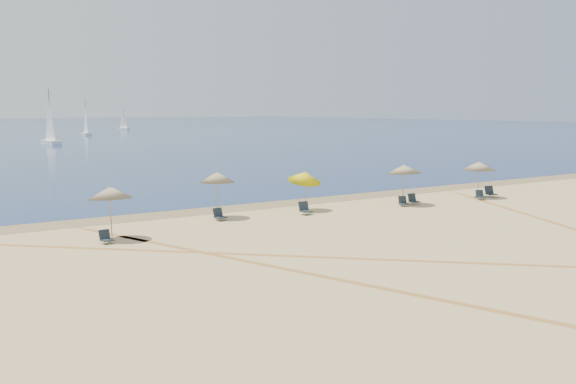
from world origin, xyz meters
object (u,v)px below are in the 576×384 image
at_px(chair_7, 480,195).
at_px(chair_8, 490,192).
at_px(sailboat_0, 50,127).
at_px(chair_5, 403,202).
at_px(chair_2, 106,237).
at_px(sailboat_1, 86,124).
at_px(umbrella_2, 217,177).
at_px(umbrella_1, 110,193).
at_px(sailboat_2, 123,123).
at_px(chair_4, 305,209).
at_px(chair_3, 219,215).
at_px(chair_6, 413,200).
at_px(umbrella_5, 479,166).
at_px(umbrella_4, 404,169).
at_px(umbrella_3, 305,177).

relative_size(chair_7, chair_8, 0.87).
distance_m(chair_8, sailboat_0, 84.56).
bearing_deg(chair_5, sailboat_0, 111.03).
relative_size(chair_2, sailboat_1, 0.08).
relative_size(umbrella_2, chair_8, 2.98).
distance_m(chair_7, sailboat_0, 84.91).
distance_m(umbrella_1, chair_2, 2.11).
bearing_deg(sailboat_2, chair_4, -123.46).
height_order(chair_3, sailboat_2, sailboat_2).
bearing_deg(chair_4, chair_3, 174.89).
height_order(chair_6, sailboat_1, sailboat_1).
bearing_deg(umbrella_5, umbrella_4, 177.15).
bearing_deg(umbrella_5, umbrella_1, -179.40).
relative_size(chair_5, chair_7, 0.96).
bearing_deg(umbrella_1, chair_5, 0.36).
distance_m(chair_2, chair_4, 11.96).
bearing_deg(chair_2, chair_5, -5.73).
height_order(chair_5, sailboat_2, sailboat_2).
height_order(umbrella_4, chair_7, umbrella_4).
bearing_deg(sailboat_1, umbrella_2, -97.12).
bearing_deg(sailboat_0, umbrella_4, -93.88).
bearing_deg(umbrella_1, sailboat_2, 71.19).
distance_m(umbrella_3, sailboat_0, 82.09).
distance_m(chair_4, sailboat_0, 83.26).
distance_m(umbrella_5, sailboat_1, 117.94).
xyz_separation_m(umbrella_5, chair_5, (-6.92, -0.15, -1.86)).
height_order(chair_3, chair_7, chair_3).
height_order(umbrella_4, chair_8, umbrella_4).
distance_m(umbrella_4, sailboat_1, 118.16).
bearing_deg(umbrella_4, chair_2, -175.84).
height_order(chair_6, sailboat_2, sailboat_2).
xyz_separation_m(umbrella_5, chair_4, (-13.72, 0.60, -1.81)).
relative_size(umbrella_1, chair_6, 3.54).
height_order(sailboat_0, sailboat_2, sailboat_0).
height_order(umbrella_1, umbrella_4, umbrella_4).
relative_size(umbrella_1, umbrella_3, 0.99).
xyz_separation_m(umbrella_2, umbrella_3, (5.41, -0.54, -0.23)).
relative_size(umbrella_2, umbrella_4, 1.01).
bearing_deg(umbrella_2, umbrella_5, -6.93).
xyz_separation_m(umbrella_5, sailboat_1, (6.62, 117.76, 0.41)).
distance_m(umbrella_4, chair_7, 6.21).
bearing_deg(chair_2, chair_6, -5.20).
bearing_deg(chair_7, umbrella_2, -168.48).
xyz_separation_m(umbrella_1, sailboat_1, (31.66, 118.02, 0.39)).
height_order(chair_2, sailboat_1, sailboat_1).
height_order(chair_6, chair_8, chair_8).
xyz_separation_m(umbrella_3, sailboat_1, (19.60, 116.06, 0.53)).
xyz_separation_m(chair_4, chair_8, (14.63, -0.89, 0.01)).
bearing_deg(chair_6, chair_2, -170.50).
height_order(chair_4, chair_6, chair_4).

